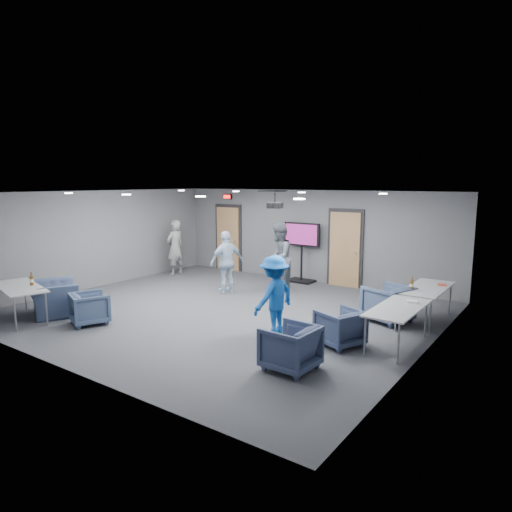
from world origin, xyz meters
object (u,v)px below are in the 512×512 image
Objects in this scene: table_right_b at (398,310)px; bottle_right at (412,285)px; chair_right_c at (290,347)px; chair_front_a at (90,308)px; bottle_front at (32,280)px; person_c at (227,262)px; table_right_a at (427,289)px; person_a at (175,248)px; chair_right_b at (340,327)px; table_front_left at (19,288)px; tv_stand at (302,249)px; projector at (275,205)px; person_b at (279,258)px; person_d at (274,296)px; chair_right_a at (388,303)px; chair_front_b at (53,298)px.

bottle_right reaches higher than table_right_b.
chair_right_c is 4.65m from chair_front_a.
chair_right_c is at bearing 8.12° from bottle_front.
bottle_front is (-1.99, -4.23, 0.01)m from person_c.
table_right_a and table_right_b have the same top height.
chair_right_b is (7.03, -2.86, -0.54)m from person_a.
table_front_left is (-1.49, -0.67, 0.35)m from chair_front_a.
chair_right_b is 2.19m from bottle_right.
tv_stand is 4.69× the size of projector.
person_b is 6.37× the size of bottle_front.
person_b is at bearing 104.28° from projector.
chair_right_b is at bearing 86.99° from person_c.
table_front_left is (-7.17, -3.05, 0.00)m from table_right_b.
chair_front_a is (2.23, -4.71, -0.54)m from person_a.
person_d is 4.17× the size of projector.
table_right_a reaches higher than chair_right_b.
table_right_b is at bearing 144.59° from chair_right_b.
table_right_a is (5.04, 0.50, -0.14)m from person_c.
chair_right_c is 6.07m from bottle_front.
chair_right_a is 2.93× the size of bottle_front.
bottle_right is (6.73, 3.94, 0.46)m from chair_front_b.
table_right_a is (3.95, -0.34, -0.25)m from person_b.
chair_right_c is (4.00, -3.38, -0.47)m from person_c.
bottle_front reaches higher than chair_right_b.
chair_right_b is at bearing 36.05° from table_front_left.
bottle_right reaches higher than chair_right_c.
chair_right_c is at bearing -67.33° from projector.
chair_right_b is (1.27, 0.23, -0.45)m from person_d.
person_d is 1.69m from chair_right_c.
projector is at bearing -169.42° from bottle_right.
chair_right_a is 3.13× the size of bottle_right.
tv_stand is at bearing -88.31° from chair_front_b.
chair_front_a is 6.16m from table_right_b.
person_b reaches higher than person_c.
chair_right_b is at bearing 175.75° from chair_right_c.
chair_front_b is (-6.07, -1.91, 0.04)m from chair_right_b.
person_c is 5.24m from table_right_b.
bottle_front is at bearing 72.01° from table_front_left.
person_a is 8.24m from table_right_b.
bottle_front is at bearing 123.95° from table_right_a.
chair_right_c is at bearing 152.21° from table_right_b.
table_front_left reaches higher than chair_right_b.
projector is at bearing 76.10° from person_a.
chair_right_a is 1.54m from table_right_b.
table_right_b and table_front_left have the same top height.
chair_right_c is 3.60m from bottle_right.
chair_right_c is 0.70× the size of chair_front_b.
person_c is 2.50m from tv_stand.
chair_right_c is at bearing 24.20° from table_front_left.
person_c is 4.42m from chair_right_a.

